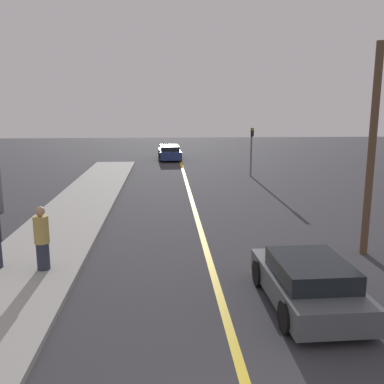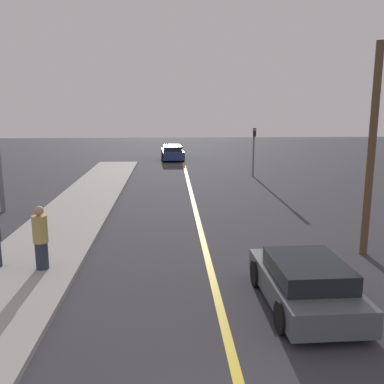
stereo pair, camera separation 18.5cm
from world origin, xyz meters
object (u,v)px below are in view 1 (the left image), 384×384
utility_pole (371,152)px  traffic_light (252,146)px  car_ahead_center (170,153)px  car_near_right_lane (308,282)px  pedestrian_near_curb (42,238)px

utility_pole → traffic_light: bearing=92.2°
car_ahead_center → utility_pole: bearing=-79.1°
car_near_right_lane → pedestrian_near_curb: 7.19m
car_ahead_center → traffic_light: size_ratio=1.41×
car_near_right_lane → traffic_light: bearing=81.2°
car_near_right_lane → car_ahead_center: 28.31m
car_ahead_center → utility_pole: 25.50m
utility_pole → car_ahead_center: bearing=103.5°
car_ahead_center → traffic_light: (5.33, -9.31, 1.40)m
pedestrian_near_curb → car_ahead_center: bearing=81.5°
car_near_right_lane → traffic_light: traffic_light is taller
pedestrian_near_curb → utility_pole: bearing=6.5°
car_near_right_lane → pedestrian_near_curb: (-6.77, 2.38, 0.46)m
car_near_right_lane → car_ahead_center: (-2.90, 28.16, 0.03)m
traffic_light → utility_pole: utility_pole is taller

